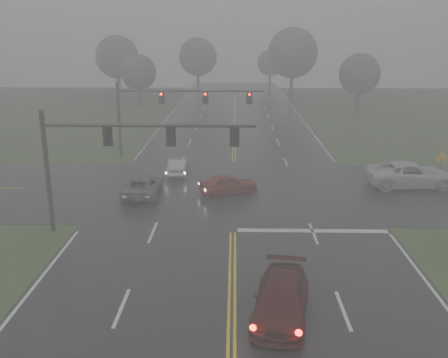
{
  "coord_description": "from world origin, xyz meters",
  "views": [
    {
      "loc": [
        0.08,
        -11.91,
        10.81
      ],
      "look_at": [
        -0.54,
        16.0,
        2.58
      ],
      "focal_mm": 40.0,
      "sensor_mm": 36.0,
      "label": 1
    }
  ],
  "objects_px": {
    "sedan_red": "(229,194)",
    "sedan_silver": "(179,175)",
    "sedan_maroon": "(281,315)",
    "signal_gantry_far": "(164,104)",
    "car_grey": "(143,195)",
    "pickup_white": "(410,187)",
    "signal_gantry_near": "(109,148)"
  },
  "relations": [
    {
      "from": "car_grey",
      "to": "signal_gantry_far",
      "type": "relative_size",
      "value": 0.39
    },
    {
      "from": "sedan_red",
      "to": "car_grey",
      "type": "bearing_deg",
      "value": 73.93
    },
    {
      "from": "sedan_silver",
      "to": "signal_gantry_near",
      "type": "distance_m",
      "value": 12.85
    },
    {
      "from": "car_grey",
      "to": "sedan_silver",
      "type": "bearing_deg",
      "value": -109.9
    },
    {
      "from": "signal_gantry_far",
      "to": "sedan_red",
      "type": "bearing_deg",
      "value": -61.39
    },
    {
      "from": "car_grey",
      "to": "pickup_white",
      "type": "height_order",
      "value": "pickup_white"
    },
    {
      "from": "car_grey",
      "to": "pickup_white",
      "type": "bearing_deg",
      "value": -172.79
    },
    {
      "from": "sedan_silver",
      "to": "signal_gantry_near",
      "type": "bearing_deg",
      "value": 79.59
    },
    {
      "from": "sedan_maroon",
      "to": "sedan_red",
      "type": "distance_m",
      "value": 15.63
    },
    {
      "from": "signal_gantry_far",
      "to": "signal_gantry_near",
      "type": "bearing_deg",
      "value": -91.82
    },
    {
      "from": "sedan_red",
      "to": "signal_gantry_near",
      "type": "height_order",
      "value": "signal_gantry_near"
    },
    {
      "from": "sedan_maroon",
      "to": "sedan_silver",
      "type": "xyz_separation_m",
      "value": [
        -6.29,
        20.26,
        0.0
      ]
    },
    {
      "from": "sedan_silver",
      "to": "car_grey",
      "type": "height_order",
      "value": "car_grey"
    },
    {
      "from": "pickup_white",
      "to": "signal_gantry_near",
      "type": "relative_size",
      "value": 0.56
    },
    {
      "from": "car_grey",
      "to": "signal_gantry_far",
      "type": "height_order",
      "value": "signal_gantry_far"
    },
    {
      "from": "pickup_white",
      "to": "car_grey",
      "type": "bearing_deg",
      "value": 94.69
    },
    {
      "from": "sedan_maroon",
      "to": "sedan_silver",
      "type": "bearing_deg",
      "value": 117.18
    },
    {
      "from": "sedan_red",
      "to": "sedan_silver",
      "type": "distance_m",
      "value": 6.26
    },
    {
      "from": "pickup_white",
      "to": "signal_gantry_far",
      "type": "height_order",
      "value": "signal_gantry_far"
    },
    {
      "from": "car_grey",
      "to": "sedan_maroon",
      "type": "bearing_deg",
      "value": 118.64
    },
    {
      "from": "sedan_maroon",
      "to": "sedan_red",
      "type": "xyz_separation_m",
      "value": [
        -2.28,
        15.46,
        0.0
      ]
    },
    {
      "from": "sedan_maroon",
      "to": "car_grey",
      "type": "height_order",
      "value": "sedan_maroon"
    },
    {
      "from": "pickup_white",
      "to": "sedan_red",
      "type": "bearing_deg",
      "value": 96.12
    },
    {
      "from": "sedan_silver",
      "to": "car_grey",
      "type": "relative_size",
      "value": 0.78
    },
    {
      "from": "car_grey",
      "to": "pickup_white",
      "type": "distance_m",
      "value": 19.26
    },
    {
      "from": "sedan_maroon",
      "to": "sedan_red",
      "type": "bearing_deg",
      "value": 108.34
    },
    {
      "from": "sedan_maroon",
      "to": "signal_gantry_far",
      "type": "bearing_deg",
      "value": 117.16
    },
    {
      "from": "car_grey",
      "to": "sedan_red",
      "type": "bearing_deg",
      "value": -176.01
    },
    {
      "from": "sedan_red",
      "to": "car_grey",
      "type": "distance_m",
      "value": 5.92
    },
    {
      "from": "sedan_silver",
      "to": "car_grey",
      "type": "bearing_deg",
      "value": 71.03
    },
    {
      "from": "car_grey",
      "to": "signal_gantry_far",
      "type": "bearing_deg",
      "value": -90.3
    },
    {
      "from": "sedan_red",
      "to": "car_grey",
      "type": "height_order",
      "value": "same"
    }
  ]
}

